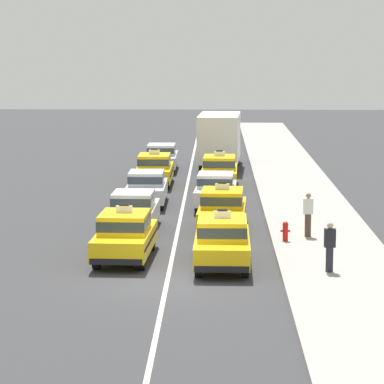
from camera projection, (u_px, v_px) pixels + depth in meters
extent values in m
plane|color=#353538|center=(167.00, 282.00, 30.36)|extent=(160.00, 160.00, 0.00)
cube|color=silver|center=(187.00, 188.00, 50.13)|extent=(0.14, 80.00, 0.01)
cube|color=#9E9993|center=(304.00, 203.00, 45.04)|extent=(4.00, 90.00, 0.15)
cylinder|color=black|center=(111.00, 241.00, 35.10)|extent=(0.27, 0.65, 0.64)
cylinder|color=black|center=(151.00, 242.00, 35.00)|extent=(0.27, 0.65, 0.64)
cylinder|color=black|center=(97.00, 260.00, 32.08)|extent=(0.27, 0.65, 0.64)
cylinder|color=black|center=(141.00, 260.00, 31.98)|extent=(0.27, 0.65, 0.64)
cube|color=yellow|center=(125.00, 240.00, 33.49)|extent=(1.98, 4.57, 0.70)
cube|color=black|center=(125.00, 239.00, 33.48)|extent=(1.99, 4.21, 0.10)
cube|color=yellow|center=(124.00, 222.00, 33.24)|extent=(1.69, 2.16, 0.64)
cube|color=#2D3842|center=(124.00, 222.00, 33.24)|extent=(1.71, 2.18, 0.35)
cube|color=white|center=(124.00, 209.00, 33.17)|extent=(0.56, 0.14, 0.24)
cube|color=black|center=(124.00, 205.00, 33.15)|extent=(0.32, 0.12, 0.06)
cube|color=black|center=(133.00, 235.00, 35.71)|extent=(1.71, 0.21, 0.20)
cube|color=black|center=(116.00, 262.00, 31.35)|extent=(1.71, 0.21, 0.20)
cylinder|color=black|center=(120.00, 216.00, 40.12)|extent=(0.26, 0.65, 0.64)
cylinder|color=black|center=(155.00, 217.00, 40.05)|extent=(0.26, 0.65, 0.64)
cylinder|color=black|center=(111.00, 229.00, 37.32)|extent=(0.26, 0.65, 0.64)
cylinder|color=black|center=(148.00, 230.00, 37.25)|extent=(0.26, 0.65, 0.64)
cube|color=silver|center=(133.00, 215.00, 38.64)|extent=(1.87, 4.34, 0.66)
cube|color=silver|center=(133.00, 199.00, 38.44)|extent=(1.61, 1.94, 0.60)
cube|color=#2D3842|center=(133.00, 199.00, 38.44)|extent=(1.63, 1.96, 0.33)
cylinder|color=black|center=(133.00, 193.00, 46.23)|extent=(0.24, 0.64, 0.64)
cylinder|color=black|center=(164.00, 194.00, 46.21)|extent=(0.24, 0.64, 0.64)
cylinder|color=black|center=(128.00, 203.00, 43.43)|extent=(0.24, 0.64, 0.64)
cylinder|color=black|center=(161.00, 203.00, 43.40)|extent=(0.24, 0.64, 0.64)
cube|color=silver|center=(147.00, 191.00, 44.77)|extent=(1.79, 4.31, 0.66)
cube|color=silver|center=(146.00, 178.00, 44.57)|extent=(1.57, 1.91, 0.60)
cube|color=#2D3842|center=(146.00, 178.00, 44.57)|extent=(1.59, 1.93, 0.33)
cylinder|color=black|center=(143.00, 176.00, 52.49)|extent=(0.24, 0.64, 0.64)
cylinder|color=black|center=(170.00, 176.00, 52.45)|extent=(0.24, 0.64, 0.64)
cylinder|color=black|center=(138.00, 184.00, 49.47)|extent=(0.24, 0.64, 0.64)
cylinder|color=black|center=(167.00, 184.00, 49.43)|extent=(0.24, 0.64, 0.64)
cube|color=yellow|center=(155.00, 173.00, 50.91)|extent=(1.80, 4.50, 0.70)
cube|color=black|center=(155.00, 172.00, 50.90)|extent=(1.82, 4.14, 0.10)
cube|color=yellow|center=(154.00, 161.00, 50.66)|extent=(1.60, 2.10, 0.64)
cube|color=#2D3842|center=(154.00, 161.00, 50.66)|extent=(1.62, 2.12, 0.35)
cube|color=white|center=(154.00, 152.00, 50.59)|extent=(0.56, 0.12, 0.24)
cube|color=black|center=(154.00, 149.00, 50.57)|extent=(0.32, 0.11, 0.06)
cube|color=black|center=(157.00, 172.00, 53.13)|extent=(1.71, 0.14, 0.20)
cube|color=black|center=(152.00, 184.00, 48.76)|extent=(1.71, 0.14, 0.20)
cylinder|color=black|center=(151.00, 163.00, 58.21)|extent=(0.24, 0.64, 0.64)
cylinder|color=black|center=(175.00, 163.00, 58.16)|extent=(0.24, 0.64, 0.64)
cylinder|color=black|center=(147.00, 169.00, 55.40)|extent=(0.24, 0.64, 0.64)
cylinder|color=black|center=(173.00, 169.00, 55.36)|extent=(0.24, 0.64, 0.64)
cube|color=silver|center=(162.00, 160.00, 56.73)|extent=(1.78, 4.31, 0.66)
cube|color=silver|center=(161.00, 149.00, 56.54)|extent=(1.57, 1.91, 0.60)
cube|color=#2D3842|center=(161.00, 149.00, 56.54)|extent=(1.59, 1.93, 0.33)
cylinder|color=black|center=(201.00, 247.00, 34.05)|extent=(0.25, 0.64, 0.64)
cylinder|color=black|center=(244.00, 248.00, 34.00)|extent=(0.25, 0.64, 0.64)
cylinder|color=black|center=(199.00, 267.00, 31.03)|extent=(0.25, 0.64, 0.64)
cylinder|color=black|center=(245.00, 267.00, 30.98)|extent=(0.25, 0.64, 0.64)
cube|color=yellow|center=(222.00, 247.00, 32.46)|extent=(1.86, 4.52, 0.70)
cube|color=black|center=(222.00, 245.00, 32.45)|extent=(1.87, 4.16, 0.10)
cube|color=yellow|center=(222.00, 228.00, 32.21)|extent=(1.63, 2.12, 0.64)
cube|color=#2D3842|center=(222.00, 228.00, 32.21)|extent=(1.65, 2.14, 0.35)
cube|color=white|center=(222.00, 215.00, 32.15)|extent=(0.56, 0.13, 0.24)
cube|color=black|center=(222.00, 210.00, 32.12)|extent=(0.32, 0.11, 0.06)
cube|color=black|center=(223.00, 241.00, 34.68)|extent=(1.71, 0.16, 0.20)
cube|color=black|center=(222.00, 269.00, 30.32)|extent=(1.71, 0.16, 0.20)
cylinder|color=black|center=(206.00, 215.00, 40.33)|extent=(0.27, 0.65, 0.64)
cylinder|color=black|center=(242.00, 216.00, 40.22)|extent=(0.27, 0.65, 0.64)
cylinder|color=black|center=(201.00, 229.00, 37.31)|extent=(0.27, 0.65, 0.64)
cylinder|color=black|center=(240.00, 230.00, 37.20)|extent=(0.27, 0.65, 0.64)
cube|color=yellow|center=(222.00, 214.00, 38.71)|extent=(2.02, 4.58, 0.70)
cube|color=black|center=(222.00, 212.00, 38.70)|extent=(2.02, 4.22, 0.10)
cube|color=yellow|center=(222.00, 198.00, 38.46)|extent=(1.70, 2.18, 0.64)
cube|color=#2D3842|center=(222.00, 198.00, 38.46)|extent=(1.72, 2.20, 0.35)
cube|color=white|center=(222.00, 187.00, 38.40)|extent=(0.57, 0.15, 0.24)
cube|color=black|center=(222.00, 183.00, 38.37)|extent=(0.32, 0.13, 0.06)
cube|color=black|center=(225.00, 211.00, 40.93)|extent=(1.71, 0.22, 0.20)
cube|color=black|center=(220.00, 230.00, 36.57)|extent=(1.71, 0.22, 0.20)
cylinder|color=black|center=(202.00, 196.00, 45.60)|extent=(0.27, 0.65, 0.64)
cylinder|color=black|center=(233.00, 196.00, 45.49)|extent=(0.27, 0.65, 0.64)
cylinder|color=black|center=(198.00, 206.00, 42.80)|extent=(0.27, 0.65, 0.64)
cylinder|color=black|center=(230.00, 206.00, 42.69)|extent=(0.27, 0.65, 0.64)
cube|color=silver|center=(216.00, 193.00, 44.09)|extent=(1.97, 4.38, 0.66)
cube|color=silver|center=(216.00, 180.00, 43.90)|extent=(1.65, 1.97, 0.60)
cube|color=#2D3842|center=(216.00, 180.00, 43.90)|extent=(1.67, 2.00, 0.33)
cylinder|color=black|center=(206.00, 177.00, 51.74)|extent=(0.26, 0.65, 0.64)
cylinder|color=black|center=(234.00, 178.00, 51.67)|extent=(0.26, 0.65, 0.64)
cylinder|color=black|center=(204.00, 186.00, 48.72)|extent=(0.26, 0.65, 0.64)
cylinder|color=black|center=(233.00, 186.00, 48.65)|extent=(0.26, 0.65, 0.64)
cube|color=yellow|center=(219.00, 175.00, 50.14)|extent=(1.91, 4.54, 0.70)
cube|color=black|center=(219.00, 174.00, 50.14)|extent=(1.92, 4.18, 0.10)
cube|color=yellow|center=(219.00, 162.00, 49.90)|extent=(1.65, 2.14, 0.64)
cube|color=#2D3842|center=(219.00, 162.00, 49.90)|extent=(1.67, 2.16, 0.35)
cube|color=white|center=(219.00, 154.00, 49.83)|extent=(0.56, 0.13, 0.24)
cube|color=black|center=(219.00, 151.00, 49.81)|extent=(0.32, 0.12, 0.06)
cube|color=black|center=(220.00, 174.00, 52.36)|extent=(1.71, 0.18, 0.20)
cube|color=black|center=(218.00, 186.00, 48.00)|extent=(1.71, 0.18, 0.20)
cylinder|color=black|center=(206.00, 160.00, 59.63)|extent=(0.27, 0.65, 0.64)
cylinder|color=black|center=(237.00, 160.00, 59.48)|extent=(0.27, 0.65, 0.64)
cylinder|color=black|center=(201.00, 168.00, 55.79)|extent=(0.27, 0.65, 0.64)
cylinder|color=black|center=(234.00, 168.00, 55.64)|extent=(0.27, 0.65, 0.64)
cube|color=black|center=(222.00, 141.00, 60.36)|extent=(2.22, 2.31, 2.10)
cube|color=#2D3842|center=(223.00, 135.00, 61.37)|extent=(1.93, 0.17, 0.76)
cube|color=silver|center=(219.00, 137.00, 57.07)|extent=(2.58, 5.32, 2.70)
cylinder|color=#473828|center=(308.00, 225.00, 36.73)|extent=(0.24, 0.24, 0.87)
cube|color=silver|center=(308.00, 206.00, 36.62)|extent=(0.36, 0.22, 0.59)
sphere|color=#9E7051|center=(308.00, 196.00, 36.56)|extent=(0.20, 0.20, 0.20)
cylinder|color=#23232D|center=(329.00, 259.00, 31.07)|extent=(0.24, 0.24, 0.80)
cube|color=black|center=(330.00, 238.00, 30.96)|extent=(0.36, 0.22, 0.60)
sphere|color=tan|center=(330.00, 225.00, 30.90)|extent=(0.20, 0.20, 0.20)
cylinder|color=red|center=(285.00, 233.00, 35.92)|extent=(0.20, 0.20, 0.60)
sphere|color=red|center=(285.00, 225.00, 35.87)|extent=(0.22, 0.22, 0.22)
cylinder|color=red|center=(282.00, 231.00, 35.91)|extent=(0.10, 0.08, 0.08)
cylinder|color=red|center=(289.00, 231.00, 35.90)|extent=(0.10, 0.08, 0.08)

